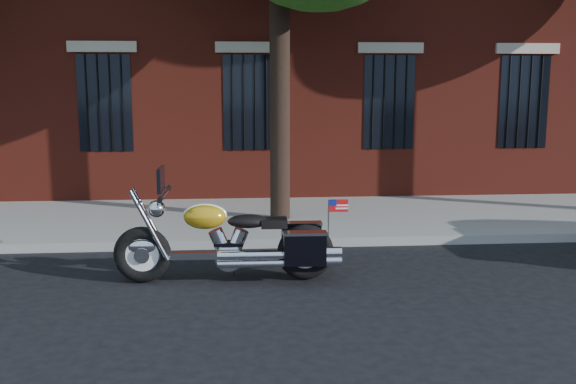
{
  "coord_description": "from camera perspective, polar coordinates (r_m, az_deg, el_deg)",
  "views": [
    {
      "loc": [
        -0.28,
        -8.64,
        2.6
      ],
      "look_at": [
        0.48,
        0.8,
        1.0
      ],
      "focal_mm": 40.0,
      "sensor_mm": 36.0,
      "label": 1
    }
  ],
  "objects": [
    {
      "name": "motorcycle",
      "position": [
        8.51,
        -4.63,
        -4.58
      ],
      "size": [
        3.03,
        0.88,
        1.53
      ],
      "rotation": [
        0.0,
        0.0,
        -0.02
      ],
      "color": "black",
      "rests_on": "ground"
    },
    {
      "name": "curb",
      "position": [
        10.34,
        -2.91,
        -4.54
      ],
      "size": [
        40.0,
        0.16,
        0.15
      ],
      "primitive_type": "cube",
      "color": "gray",
      "rests_on": "ground"
    },
    {
      "name": "sidewalk",
      "position": [
        12.17,
        -3.17,
        -2.38
      ],
      "size": [
        40.0,
        3.6,
        0.15
      ],
      "primitive_type": "cube",
      "color": "gray",
      "rests_on": "ground"
    },
    {
      "name": "ground",
      "position": [
        9.03,
        -2.64,
        -7.14
      ],
      "size": [
        120.0,
        120.0,
        0.0
      ],
      "primitive_type": "plane",
      "color": "black",
      "rests_on": "ground"
    }
  ]
}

